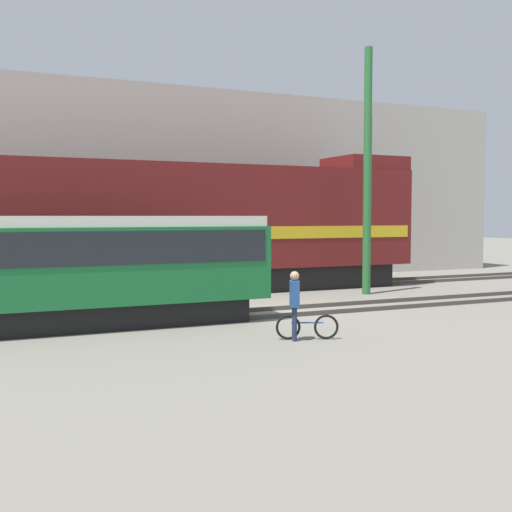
{
  "coord_description": "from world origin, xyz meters",
  "views": [
    {
      "loc": [
        -9.54,
        -18.83,
        3.11
      ],
      "look_at": [
        -0.85,
        0.28,
        1.8
      ],
      "focal_mm": 45.0,
      "sensor_mm": 36.0,
      "label": 1
    }
  ],
  "objects_px": {
    "utility_pole_center": "(367,172)",
    "person": "(295,298)",
    "utility_pole_right": "(369,206)",
    "freight_locomotive": "(185,227)",
    "streetcar": "(95,264)",
    "bicycle": "(307,327)"
  },
  "relations": [
    {
      "from": "bicycle",
      "to": "person",
      "type": "xyz_separation_m",
      "value": [
        -0.37,
        -0.0,
        0.74
      ]
    },
    {
      "from": "bicycle",
      "to": "person",
      "type": "height_order",
      "value": "person"
    },
    {
      "from": "streetcar",
      "to": "utility_pole_center",
      "type": "bearing_deg",
      "value": 15.92
    },
    {
      "from": "person",
      "to": "utility_pole_center",
      "type": "distance_m",
      "value": 10.83
    },
    {
      "from": "bicycle",
      "to": "utility_pole_right",
      "type": "height_order",
      "value": "utility_pole_right"
    },
    {
      "from": "person",
      "to": "utility_pole_center",
      "type": "height_order",
      "value": "utility_pole_center"
    },
    {
      "from": "freight_locomotive",
      "to": "streetcar",
      "type": "distance_m",
      "value": 8.01
    },
    {
      "from": "bicycle",
      "to": "person",
      "type": "distance_m",
      "value": 0.83
    },
    {
      "from": "bicycle",
      "to": "utility_pole_center",
      "type": "height_order",
      "value": "utility_pole_center"
    },
    {
      "from": "streetcar",
      "to": "person",
      "type": "bearing_deg",
      "value": -44.46
    },
    {
      "from": "person",
      "to": "utility_pole_right",
      "type": "bearing_deg",
      "value": 45.5
    },
    {
      "from": "streetcar",
      "to": "utility_pole_right",
      "type": "relative_size",
      "value": 1.39
    },
    {
      "from": "streetcar",
      "to": "utility_pole_center",
      "type": "xyz_separation_m",
      "value": [
        11.22,
        3.2,
        3.06
      ]
    },
    {
      "from": "bicycle",
      "to": "utility_pole_center",
      "type": "distance_m",
      "value": 10.88
    },
    {
      "from": "person",
      "to": "bicycle",
      "type": "bearing_deg",
      "value": 0.35
    },
    {
      "from": "utility_pole_center",
      "to": "person",
      "type": "bearing_deg",
      "value": -134.2
    },
    {
      "from": "freight_locomotive",
      "to": "utility_pole_right",
      "type": "bearing_deg",
      "value": -25.96
    },
    {
      "from": "bicycle",
      "to": "utility_pole_right",
      "type": "distance_m",
      "value": 10.44
    },
    {
      "from": "bicycle",
      "to": "utility_pole_center",
      "type": "relative_size",
      "value": 0.16
    },
    {
      "from": "freight_locomotive",
      "to": "person",
      "type": "distance_m",
      "value": 10.61
    },
    {
      "from": "streetcar",
      "to": "bicycle",
      "type": "relative_size",
      "value": 6.47
    },
    {
      "from": "freight_locomotive",
      "to": "utility_pole_center",
      "type": "xyz_separation_m",
      "value": [
        6.5,
        -3.2,
        2.16
      ]
    }
  ]
}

